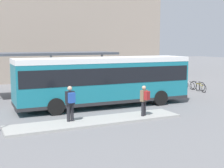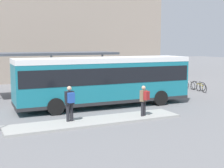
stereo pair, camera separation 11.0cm
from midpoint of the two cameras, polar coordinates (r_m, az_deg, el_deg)
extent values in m
plane|color=slate|center=(20.19, -1.59, -4.08)|extent=(120.00, 120.00, 0.00)
cube|color=#9E9E99|center=(16.17, -3.02, -6.78)|extent=(9.21, 1.80, 0.12)
cube|color=#197284|center=(19.92, -1.61, 0.86)|extent=(11.24, 2.84, 2.80)
cube|color=white|center=(19.82, -1.62, 4.45)|extent=(11.26, 2.86, 0.30)
cube|color=black|center=(19.88, -1.61, 1.82)|extent=(11.02, 2.87, 0.98)
cube|color=black|center=(22.60, 11.56, 2.35)|extent=(0.14, 2.37, 1.08)
cube|color=#28282B|center=(20.11, -1.60, -2.82)|extent=(11.25, 2.85, 0.20)
cylinder|color=black|center=(22.70, 5.31, -1.56)|extent=(0.99, 0.30, 0.99)
cylinder|color=black|center=(20.61, 8.68, -2.53)|extent=(0.99, 0.30, 0.99)
cylinder|color=black|center=(20.26, -12.06, -2.78)|extent=(0.99, 0.30, 0.99)
cylinder|color=black|center=(17.89, -10.40, -4.09)|extent=(0.99, 0.30, 0.99)
cylinder|color=#232328|center=(15.88, -8.18, -5.27)|extent=(0.16, 0.16, 0.88)
cylinder|color=#232328|center=(15.95, -7.52, -5.20)|extent=(0.16, 0.16, 0.88)
cube|color=black|center=(15.77, -7.90, -2.51)|extent=(0.46, 0.27, 0.66)
cube|color=#234CA3|center=(15.56, -7.59, -2.52)|extent=(0.34, 0.24, 0.50)
sphere|color=tan|center=(15.69, -7.93, -0.82)|extent=(0.24, 0.24, 0.24)
cylinder|color=#232328|center=(16.96, 5.44, -4.53)|extent=(0.15, 0.15, 0.81)
cylinder|color=#232328|center=(17.10, 5.80, -4.43)|extent=(0.15, 0.15, 0.81)
cube|color=#7A664C|center=(16.90, 5.65, -2.13)|extent=(0.46, 0.36, 0.61)
cube|color=maroon|center=(16.77, 6.23, -2.10)|extent=(0.36, 0.30, 0.46)
sphere|color=tan|center=(16.83, 5.67, -0.67)|extent=(0.22, 0.22, 0.22)
torus|color=black|center=(27.47, 15.34, -0.56)|extent=(0.16, 0.68, 0.68)
torus|color=black|center=(26.70, 16.34, -0.82)|extent=(0.16, 0.68, 0.68)
cylinder|color=gold|center=(27.06, 15.85, -0.23)|extent=(0.16, 0.71, 0.04)
cylinder|color=gold|center=(26.93, 16.03, -0.39)|extent=(0.04, 0.04, 0.33)
cube|color=black|center=(26.90, 16.04, -0.04)|extent=(0.10, 0.19, 0.04)
cylinder|color=gold|center=(27.36, 15.46, 0.04)|extent=(0.48, 0.11, 0.03)
torus|color=black|center=(28.39, 14.61, -0.20)|extent=(0.06, 0.76, 0.76)
torus|color=black|center=(27.62, 16.01, -0.46)|extent=(0.06, 0.76, 0.76)
cylinder|color=black|center=(27.97, 15.32, 0.18)|extent=(0.05, 0.81, 0.04)
cylinder|color=black|center=(27.84, 15.57, 0.01)|extent=(0.04, 0.04, 0.37)
cube|color=black|center=(27.82, 15.58, 0.39)|extent=(0.07, 0.18, 0.04)
cylinder|color=black|center=(28.27, 14.77, 0.45)|extent=(0.48, 0.04, 0.03)
torus|color=black|center=(28.88, 13.27, -0.13)|extent=(0.08, 0.67, 0.67)
torus|color=black|center=(28.16, 14.34, -0.35)|extent=(0.08, 0.67, 0.67)
cylinder|color=silver|center=(28.49, 13.81, 0.20)|extent=(0.07, 0.70, 0.04)
cylinder|color=silver|center=(28.37, 14.00, 0.05)|extent=(0.04, 0.04, 0.33)
cube|color=black|center=(28.35, 14.01, 0.38)|extent=(0.08, 0.18, 0.04)
cylinder|color=silver|center=(28.77, 13.39, 0.44)|extent=(0.48, 0.06, 0.03)
cube|color=#4C515B|center=(24.33, -11.25, 5.48)|extent=(10.01, 3.33, 0.18)
cylinder|color=gray|center=(25.82, -1.96, 2.00)|extent=(0.16, 0.16, 3.17)
cylinder|color=gray|center=(24.44, -11.15, 1.55)|extent=(0.16, 0.16, 3.17)
cylinder|color=slate|center=(22.22, -5.88, -2.46)|extent=(0.67, 0.67, 0.45)
sphere|color=#286B2D|center=(22.13, -5.90, -1.15)|extent=(0.77, 0.77, 0.77)
cube|color=gray|center=(40.13, -10.82, 12.58)|extent=(22.94, 12.90, 15.43)
camera|label=1|loc=(0.06, -90.16, -0.02)|focal=50.00mm
camera|label=2|loc=(0.06, 89.84, 0.02)|focal=50.00mm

